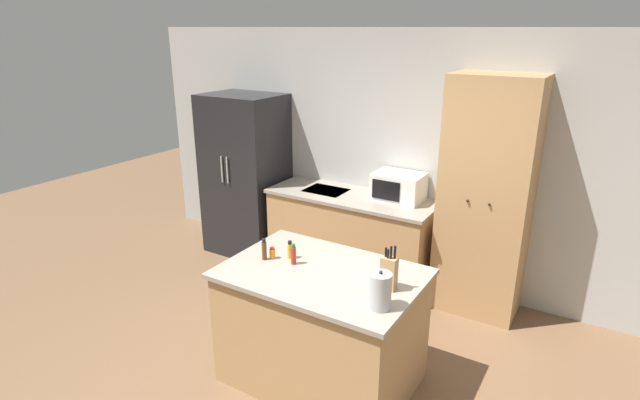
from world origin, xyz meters
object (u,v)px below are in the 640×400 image
pantry_cabinet (486,199)px  knife_block (389,272)px  spice_bottle_amber_oil (272,253)px  spice_bottle_green_herb (293,255)px  microwave (398,187)px  kettle (380,291)px  refrigerator (246,175)px  spice_bottle_tall_dark (290,250)px  spice_bottle_short_red (264,250)px

pantry_cabinet → knife_block: size_ratio=6.96×
spice_bottle_amber_oil → spice_bottle_green_herb: bearing=1.8°
pantry_cabinet → microwave: size_ratio=4.56×
kettle → refrigerator: bearing=144.9°
spice_bottle_green_herb → microwave: bearing=86.8°
microwave → kettle: bearing=-70.0°
refrigerator → spice_bottle_green_herb: 2.39m
spice_bottle_tall_dark → spice_bottle_green_herb: (0.08, -0.07, 0.01)m
refrigerator → spice_bottle_amber_oil: (1.59, -1.60, 0.02)m
pantry_cabinet → spice_bottle_short_red: bearing=-124.7°
refrigerator → kettle: refrigerator is taller
microwave → kettle: size_ratio=1.87×
pantry_cabinet → kettle: size_ratio=8.54×
microwave → spice_bottle_tall_dark: (-0.18, -1.67, -0.09)m
knife_block → spice_bottle_short_red: knife_block is taller
refrigerator → spice_bottle_short_red: refrigerator is taller
spice_bottle_short_red → kettle: (1.04, -0.17, 0.04)m
microwave → spice_bottle_green_herb: bearing=-93.2°
microwave → spice_bottle_amber_oil: microwave is taller
microwave → knife_block: 1.83m
refrigerator → microwave: size_ratio=3.86×
pantry_cabinet → spice_bottle_amber_oil: pantry_cabinet is taller
microwave → spice_bottle_amber_oil: 1.77m
spice_bottle_tall_dark → spice_bottle_green_herb: bearing=-40.7°
refrigerator → spice_bottle_short_red: bearing=-46.8°
refrigerator → spice_bottle_amber_oil: 2.25m
pantry_cabinet → microwave: (-0.87, 0.05, -0.04)m
microwave → spice_bottle_tall_dark: size_ratio=3.44×
pantry_cabinet → spice_bottle_green_herb: 1.95m
refrigerator → knife_block: (2.54, -1.57, 0.10)m
knife_block → spice_bottle_amber_oil: bearing=-178.0°
microwave → kettle: (0.71, -1.96, -0.03)m
pantry_cabinet → spice_bottle_short_red: size_ratio=13.12×
pantry_cabinet → spice_bottle_amber_oil: size_ratio=24.32×
spice_bottle_tall_dark → spice_bottle_short_red: spice_bottle_short_red is taller
microwave → spice_bottle_amber_oil: bearing=-99.4°
microwave → spice_bottle_short_red: microwave is taller
refrigerator → knife_block: size_ratio=5.90×
spice_bottle_short_red → pantry_cabinet: bearing=55.3°
refrigerator → spice_bottle_tall_dark: bearing=-41.9°
pantry_cabinet → knife_block: pantry_cabinet is taller
microwave → spice_bottle_green_herb: 1.74m
kettle → spice_bottle_amber_oil: bearing=167.7°
pantry_cabinet → spice_bottle_green_herb: bearing=-119.9°
pantry_cabinet → kettle: pantry_cabinet is taller
refrigerator → pantry_cabinet: pantry_cabinet is taller
pantry_cabinet → spice_bottle_short_red: 2.12m
pantry_cabinet → spice_bottle_tall_dark: (-1.05, -1.62, -0.13)m
spice_bottle_tall_dark → spice_bottle_amber_oil: (-0.11, -0.07, -0.02)m
microwave → spice_bottle_amber_oil: size_ratio=5.33×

